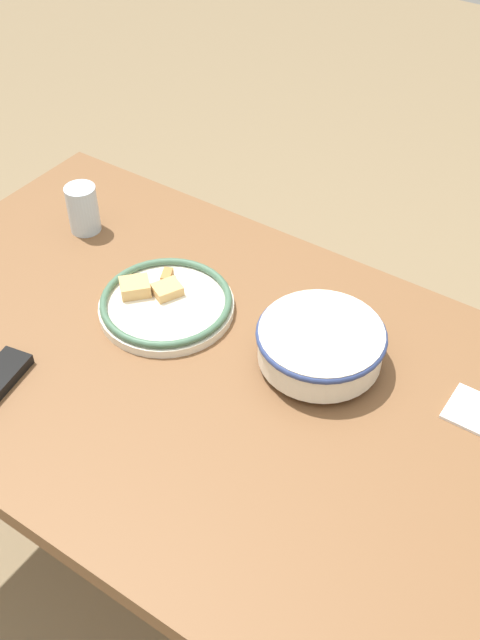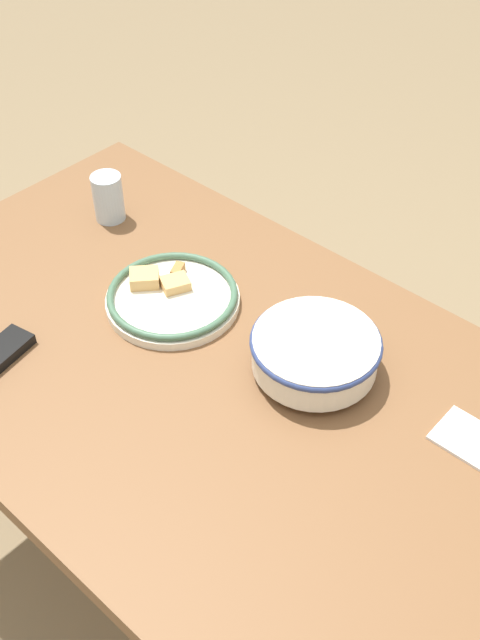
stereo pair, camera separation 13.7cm
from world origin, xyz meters
name	(u,v)px [view 1 (the left image)]	position (x,y,z in m)	size (l,w,h in m)	color
ground_plane	(224,580)	(0.00, 0.00, 0.00)	(8.00, 8.00, 0.00)	#7F6B4C
dining_table	(219,403)	(0.00, 0.00, 0.68)	(1.45, 0.83, 0.76)	brown
noodle_bowl	(320,344)	(-0.14, -0.12, 0.81)	(0.23, 0.23, 0.08)	silver
food_plate	(165,303)	(0.18, -0.07, 0.78)	(0.26, 0.26, 0.04)	silver
drinking_glass	(83,209)	(0.49, -0.18, 0.82)	(0.07, 0.07, 0.11)	silver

